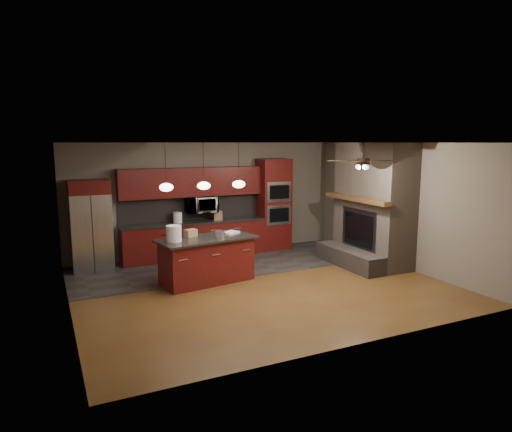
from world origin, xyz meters
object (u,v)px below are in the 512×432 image
paint_tray (231,232)px  paint_can (220,234)px  kitchen_island (207,260)px  counter_box (218,215)px  counter_bucket (177,218)px  refrigerator (91,225)px  white_bucket (174,234)px  microwave (201,204)px  oven_tower (274,204)px  cardboard_box (191,233)px

paint_tray → paint_can: bearing=-168.5°
kitchen_island → counter_box: size_ratio=9.14×
counter_box → counter_bucket: bearing=-163.9°
refrigerator → paint_tray: 3.14m
counter_box → refrigerator: bearing=-160.5°
refrigerator → paint_can: bearing=-41.7°
kitchen_island → white_bucket: white_bucket is taller
microwave → counter_box: (0.40, -0.10, -0.29)m
kitchen_island → oven_tower: bearing=29.5°
microwave → counter_bucket: microwave is taller
oven_tower → microwave: (-1.98, 0.06, 0.11)m
paint_can → counter_bucket: bearing=97.9°
refrigerator → white_bucket: size_ratio=6.42×
oven_tower → paint_tray: 2.70m
white_bucket → cardboard_box: 0.52m
white_bucket → cardboard_box: (0.42, 0.30, -0.08)m
oven_tower → kitchen_island: bearing=-141.6°
white_bucket → counter_box: (1.68, 2.07, -0.06)m
oven_tower → refrigerator: size_ratio=1.19×
microwave → refrigerator: bearing=-177.1°
microwave → paint_can: 2.20m
refrigerator → counter_box: (3.00, 0.03, 0.01)m
oven_tower → paint_tray: size_ratio=6.86×
refrigerator → cardboard_box: 2.46m
refrigerator → cardboard_box: size_ratio=8.63×
refrigerator → counter_bucket: 1.98m
oven_tower → cardboard_box: size_ratio=10.26×
paint_can → cardboard_box: size_ratio=0.83×
kitchen_island → white_bucket: 0.92m
oven_tower → white_bucket: 3.88m
oven_tower → cardboard_box: oven_tower is taller
paint_tray → counter_bucket: (-0.62, 1.83, 0.09)m
refrigerator → paint_can: 3.04m
microwave → paint_tray: microwave is taller
refrigerator → paint_tray: bearing=-33.9°
oven_tower → counter_bucket: oven_tower is taller
microwave → counter_bucket: bearing=-175.4°
microwave → kitchen_island: (-0.60, -2.10, -0.83)m
oven_tower → paint_can: bearing=-137.8°
microwave → oven_tower: bearing=-1.7°
paint_can → counter_bucket: size_ratio=0.77×
paint_can → white_bucket: bearing=-179.1°
paint_tray → counter_bucket: 1.94m
kitchen_island → cardboard_box: size_ratio=8.93×
oven_tower → paint_tray: (-1.97, -1.82, -0.25)m
kitchen_island → cardboard_box: cardboard_box is taller
paint_can → cardboard_box: cardboard_box is taller
cardboard_box → white_bucket: bearing=-164.5°
counter_box → paint_tray: bearing=-83.7°
refrigerator → counter_bucket: size_ratio=8.01×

